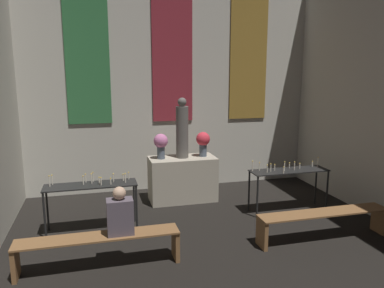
{
  "coord_description": "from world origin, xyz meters",
  "views": [
    {
      "loc": [
        -1.75,
        2.74,
        2.7
      ],
      "look_at": [
        0.0,
        9.39,
        1.37
      ],
      "focal_mm": 35.0,
      "sensor_mm": 36.0,
      "label": 1
    }
  ],
  "objects_px": {
    "flower_vase_left": "(161,143)",
    "flower_vase_right": "(203,141)",
    "candle_rack_right": "(289,175)",
    "pew_back_left": "(99,244)",
    "altar": "(182,179)",
    "candle_rack_left": "(91,190)",
    "statue": "(182,130)",
    "person_seated": "(120,214)",
    "pew_back_right": "(324,219)"
  },
  "relations": [
    {
      "from": "flower_vase_left",
      "to": "flower_vase_right",
      "type": "height_order",
      "value": "same"
    },
    {
      "from": "candle_rack_right",
      "to": "pew_back_left",
      "type": "xyz_separation_m",
      "value": [
        -3.63,
        -1.33,
        -0.37
      ]
    },
    {
      "from": "altar",
      "to": "candle_rack_right",
      "type": "distance_m",
      "value": 2.19
    },
    {
      "from": "candle_rack_left",
      "to": "candle_rack_right",
      "type": "bearing_deg",
      "value": -0.02
    },
    {
      "from": "statue",
      "to": "person_seated",
      "type": "height_order",
      "value": "statue"
    },
    {
      "from": "pew_back_left",
      "to": "person_seated",
      "type": "height_order",
      "value": "person_seated"
    },
    {
      "from": "flower_vase_right",
      "to": "pew_back_right",
      "type": "distance_m",
      "value": 2.94
    },
    {
      "from": "candle_rack_left",
      "to": "pew_back_left",
      "type": "height_order",
      "value": "candle_rack_left"
    },
    {
      "from": "flower_vase_left",
      "to": "flower_vase_right",
      "type": "relative_size",
      "value": 1.0
    },
    {
      "from": "altar",
      "to": "pew_back_right",
      "type": "distance_m",
      "value": 3.04
    },
    {
      "from": "candle_rack_right",
      "to": "person_seated",
      "type": "distance_m",
      "value": 3.59
    },
    {
      "from": "pew_back_left",
      "to": "pew_back_right",
      "type": "height_order",
      "value": "same"
    },
    {
      "from": "statue",
      "to": "candle_rack_left",
      "type": "xyz_separation_m",
      "value": [
        -1.86,
        -1.13,
        -0.79
      ]
    },
    {
      "from": "candle_rack_left",
      "to": "person_seated",
      "type": "distance_m",
      "value": 1.39
    },
    {
      "from": "flower_vase_right",
      "to": "person_seated",
      "type": "distance_m",
      "value": 3.16
    },
    {
      "from": "flower_vase_right",
      "to": "pew_back_right",
      "type": "xyz_separation_m",
      "value": [
        1.32,
        -2.47,
        -0.9
      ]
    },
    {
      "from": "flower_vase_left",
      "to": "flower_vase_right",
      "type": "distance_m",
      "value": 0.9
    },
    {
      "from": "flower_vase_right",
      "to": "person_seated",
      "type": "height_order",
      "value": "flower_vase_right"
    },
    {
      "from": "statue",
      "to": "candle_rack_left",
      "type": "height_order",
      "value": "statue"
    },
    {
      "from": "flower_vase_right",
      "to": "pew_back_right",
      "type": "relative_size",
      "value": 0.23
    },
    {
      "from": "flower_vase_left",
      "to": "altar",
      "type": "bearing_deg",
      "value": 0.0
    },
    {
      "from": "statue",
      "to": "candle_rack_right",
      "type": "xyz_separation_m",
      "value": [
        1.86,
        -1.13,
        -0.79
      ]
    },
    {
      "from": "altar",
      "to": "flower_vase_right",
      "type": "xyz_separation_m",
      "value": [
        0.45,
        0.0,
        0.79
      ]
    },
    {
      "from": "statue",
      "to": "person_seated",
      "type": "distance_m",
      "value": 2.96
    },
    {
      "from": "pew_back_left",
      "to": "altar",
      "type": "bearing_deg",
      "value": 54.32
    },
    {
      "from": "statue",
      "to": "pew_back_right",
      "type": "relative_size",
      "value": 0.56
    },
    {
      "from": "flower_vase_right",
      "to": "candle_rack_left",
      "type": "bearing_deg",
      "value": -153.91
    },
    {
      "from": "pew_back_left",
      "to": "candle_rack_left",
      "type": "bearing_deg",
      "value": 93.85
    },
    {
      "from": "statue",
      "to": "flower_vase_left",
      "type": "bearing_deg",
      "value": 180.0
    },
    {
      "from": "statue",
      "to": "candle_rack_left",
      "type": "bearing_deg",
      "value": -148.68
    },
    {
      "from": "altar",
      "to": "candle_rack_left",
      "type": "bearing_deg",
      "value": -148.68
    },
    {
      "from": "altar",
      "to": "candle_rack_right",
      "type": "xyz_separation_m",
      "value": [
        1.86,
        -1.13,
        0.26
      ]
    },
    {
      "from": "statue",
      "to": "person_seated",
      "type": "bearing_deg",
      "value": -120.78
    },
    {
      "from": "altar",
      "to": "candle_rack_right",
      "type": "relative_size",
      "value": 0.9
    },
    {
      "from": "flower_vase_right",
      "to": "pew_back_left",
      "type": "relative_size",
      "value": 0.23
    },
    {
      "from": "flower_vase_right",
      "to": "pew_back_left",
      "type": "height_order",
      "value": "flower_vase_right"
    },
    {
      "from": "flower_vase_left",
      "to": "pew_back_left",
      "type": "relative_size",
      "value": 0.23
    },
    {
      "from": "altar",
      "to": "candle_rack_left",
      "type": "height_order",
      "value": "candle_rack_left"
    },
    {
      "from": "person_seated",
      "to": "candle_rack_left",
      "type": "bearing_deg",
      "value": 106.36
    },
    {
      "from": "candle_rack_right",
      "to": "pew_back_left",
      "type": "height_order",
      "value": "candle_rack_right"
    },
    {
      "from": "flower_vase_left",
      "to": "pew_back_left",
      "type": "distance_m",
      "value": 2.94
    },
    {
      "from": "statue",
      "to": "pew_back_right",
      "type": "bearing_deg",
      "value": -54.32
    },
    {
      "from": "flower_vase_right",
      "to": "pew_back_left",
      "type": "bearing_deg",
      "value": -132.03
    },
    {
      "from": "flower_vase_right",
      "to": "candle_rack_left",
      "type": "height_order",
      "value": "flower_vase_right"
    },
    {
      "from": "pew_back_left",
      "to": "pew_back_right",
      "type": "distance_m",
      "value": 3.54
    },
    {
      "from": "person_seated",
      "to": "altar",
      "type": "bearing_deg",
      "value": 59.22
    },
    {
      "from": "pew_back_right",
      "to": "candle_rack_right",
      "type": "bearing_deg",
      "value": 86.11
    },
    {
      "from": "flower_vase_left",
      "to": "pew_back_left",
      "type": "bearing_deg",
      "value": -118.14
    },
    {
      "from": "flower_vase_right",
      "to": "pew_back_left",
      "type": "xyz_separation_m",
      "value": [
        -2.22,
        -2.47,
        -0.9
      ]
    },
    {
      "from": "altar",
      "to": "pew_back_right",
      "type": "relative_size",
      "value": 0.62
    }
  ]
}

